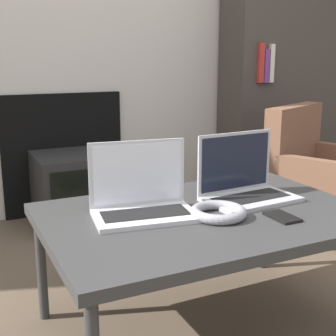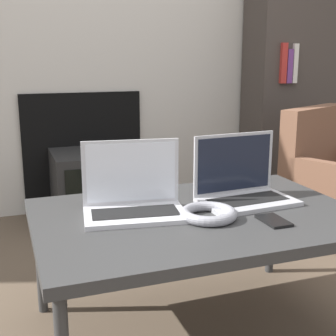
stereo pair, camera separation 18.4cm
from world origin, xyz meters
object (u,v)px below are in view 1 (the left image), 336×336
Objects in this scene: armchair at (315,169)px; headphones at (218,212)px; phone at (282,217)px; laptop_left at (142,198)px; tv at (74,189)px; laptop_right at (244,184)px.

headphones is at bearing -171.52° from armchair.
headphones is 1.57× the size of phone.
phone is at bearing -28.63° from headphones.
laptop_left is 0.82× the size of tv.
armchair is at bearing 28.93° from laptop_right.
laptop_right is 0.24m from headphones.
tv is (-0.34, 1.23, -0.30)m from laptop_right.
armchair is at bearing 33.36° from headphones.
headphones reaches higher than phone.
phone is at bearing -77.53° from tv.
laptop_left reaches higher than headphones.
armchair is (0.91, 0.59, -0.17)m from laptop_right.
laptop_right is at bearing -74.67° from tv.
armchair is at bearing 32.52° from laptop_left.
headphones is at bearing -84.19° from tv.
armchair is (0.92, 0.83, -0.12)m from phone.
armchair reaches higher than phone.
laptop_left is 0.41m from laptop_right.
tv is at bearing 101.20° from laptop_right.
laptop_left is at bearing 149.36° from phone.
tv is 0.59× the size of armchair.
phone reaches higher than tv.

